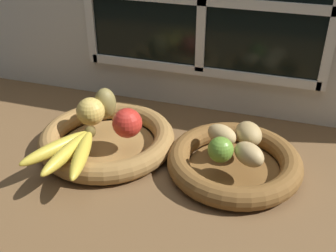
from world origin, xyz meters
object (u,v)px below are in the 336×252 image
banana_bunch_front (69,151)px  potato_back (249,134)px  pear_brown (105,103)px  fruit_bowl_right (234,162)px  potato_small (249,154)px  potato_oblong (222,135)px  lime_near (221,150)px  apple_golden_left (91,112)px  fruit_bowl_left (107,139)px  apple_red_right (127,123)px

banana_bunch_front → potato_back: (36.29, 17.04, 1.01)cm
potato_back → pear_brown: bearing=177.7°
fruit_bowl_right → banana_bunch_front: banana_bunch_front is taller
potato_small → potato_oblong: size_ratio=1.00×
potato_oblong → lime_near: size_ratio=1.34×
pear_brown → potato_oblong: pear_brown is taller
apple_golden_left → potato_small: size_ratio=0.94×
potato_small → lime_near: (-5.97, -0.70, 0.41)cm
fruit_bowl_right → apple_golden_left: 36.59cm
fruit_bowl_left → apple_red_right: 8.68cm
potato_oblong → lime_near: bearing=-81.4°
apple_red_right → potato_small: (28.67, -2.46, -1.13)cm
fruit_bowl_right → pear_brown: bearing=170.0°
fruit_bowl_right → potato_small: size_ratio=4.07×
apple_red_right → fruit_bowl_left: bearing=172.0°
apple_red_right → fruit_bowl_right: bearing=1.9°
pear_brown → banana_bunch_front: pear_brown is taller
fruit_bowl_left → banana_bunch_front: banana_bunch_front is taller
banana_bunch_front → potato_oblong: size_ratio=2.61×
apple_golden_left → potato_oblong: size_ratio=0.94×
apple_red_right → potato_small: size_ratio=0.94×
potato_oblong → banana_bunch_front: bearing=-153.2°
fruit_bowl_left → potato_back: size_ratio=4.37×
fruit_bowl_left → pear_brown: (-2.83, 6.01, 6.63)cm
fruit_bowl_left → potato_oblong: potato_oblong is taller
fruit_bowl_right → pear_brown: (-34.20, 6.01, 6.63)cm
fruit_bowl_right → apple_red_right: apple_red_right is taller
apple_golden_left → potato_back: 38.22cm
apple_golden_left → potato_back: (38.10, 2.98, -0.94)cm
pear_brown → banana_bunch_front: 18.67cm
potato_oblong → potato_back: (5.78, 1.65, 0.35)cm
fruit_bowl_right → banana_bunch_front: size_ratio=1.56×
banana_bunch_front → lime_near: (31.56, 8.50, 1.25)cm
apple_golden_left → potato_oblong: bearing=2.4°
potato_oblong → fruit_bowl_right: bearing=-37.9°
fruit_bowl_left → potato_back: (33.43, 4.54, 5.25)cm
apple_golden_left → pear_brown: (1.84, 4.45, 0.45)cm
pear_brown → lime_near: pear_brown is taller
lime_near → apple_golden_left: bearing=170.5°
apple_golden_left → banana_bunch_front: size_ratio=0.36×
potato_back → lime_near: size_ratio=1.36×
pear_brown → apple_golden_left: bearing=-112.5°
potato_small → potato_back: potato_back is taller
banana_bunch_front → lime_near: lime_near is taller
lime_near → banana_bunch_front: bearing=-164.9°
banana_bunch_front → potato_small: (37.53, 9.20, 0.85)cm
banana_bunch_front → apple_red_right: bearing=52.8°
potato_oblong → lime_near: lime_near is taller
apple_red_right → potato_oblong: size_ratio=0.94×
fruit_bowl_left → fruit_bowl_right: bearing=0.0°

